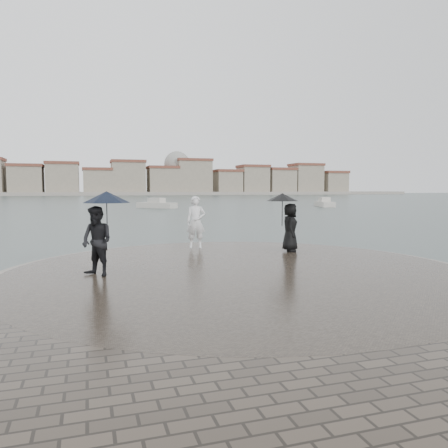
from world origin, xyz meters
name	(u,v)px	position (x,y,z in m)	size (l,w,h in m)	color
ground	(302,322)	(0.00, 0.00, 0.00)	(400.00, 400.00, 0.00)	#2B3835
kerb_ring	(239,277)	(0.00, 3.50, 0.16)	(12.50, 12.50, 0.32)	gray
quay_tip	(239,276)	(0.00, 3.50, 0.18)	(11.90, 11.90, 0.36)	#2D261E
statue	(196,222)	(-0.07, 7.89, 1.28)	(0.67, 0.44, 1.84)	silver
visitor_left	(100,228)	(-3.46, 3.79, 1.52)	(1.34, 1.20, 2.04)	black
visitor_right	(288,218)	(2.65, 6.13, 1.49)	(1.18, 1.10, 1.95)	black
far_skyline	(79,180)	(-6.29, 160.71, 5.61)	(260.00, 20.00, 37.00)	gray
boats	(166,206)	(5.18, 44.17, 0.38)	(47.95, 14.08, 1.50)	#BBB4A8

